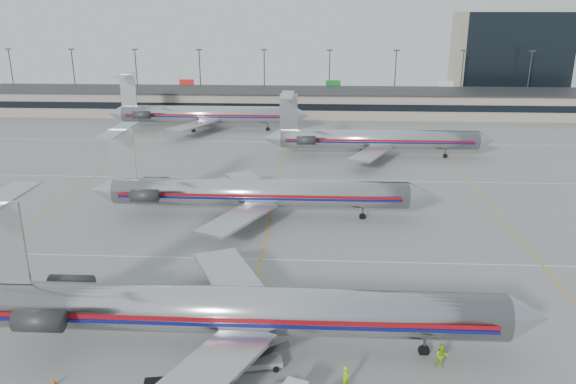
{
  "coord_description": "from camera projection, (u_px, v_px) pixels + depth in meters",
  "views": [
    {
      "loc": [
        5.92,
        -45.27,
        25.87
      ],
      "look_at": [
        2.46,
        19.88,
        4.5
      ],
      "focal_mm": 35.0,
      "sensor_mm": 36.0,
      "label": 1
    }
  ],
  "objects": [
    {
      "name": "jet_second_row",
      "position": [
        253.0,
        192.0,
        72.15
      ],
      "size": [
        44.35,
        26.11,
        11.61
      ],
      "color": "silver",
      "rests_on": "ground"
    },
    {
      "name": "ramp_worker_near",
      "position": [
        346.0,
        378.0,
        39.78
      ],
      "size": [
        0.77,
        0.81,
        1.86
      ],
      "primitive_type": "imported",
      "rotation": [
        0.0,
        0.0,
        0.93
      ],
      "color": "#B8E515",
      "rests_on": "ground"
    },
    {
      "name": "jet_back_row",
      "position": [
        204.0,
        114.0,
        124.39
      ],
      "size": [
        45.27,
        27.85,
        12.38
      ],
      "color": "silver",
      "rests_on": "ground"
    },
    {
      "name": "ground",
      "position": [
        250.0,
        306.0,
        51.31
      ],
      "size": [
        260.0,
        260.0,
        0.0
      ],
      "primitive_type": "plane",
      "color": "gray",
      "rests_on": "ground"
    },
    {
      "name": "belt_loader",
      "position": [
        262.0,
        362.0,
        42.28
      ],
      "size": [
        3.88,
        1.82,
        1.99
      ],
      "rotation": [
        0.0,
        0.0,
        0.22
      ],
      "color": "gray",
      "rests_on": "ground"
    },
    {
      "name": "cone_left",
      "position": [
        53.0,
        382.0,
        40.35
      ],
      "size": [
        0.59,
        0.59,
        0.62
      ],
      "primitive_type": "cone",
      "rotation": [
        0.0,
        0.0,
        -0.38
      ],
      "color": "#EB5507",
      "rests_on": "ground"
    },
    {
      "name": "jet_foreground",
      "position": [
        232.0,
        309.0,
        43.73
      ],
      "size": [
        46.92,
        27.63,
        12.28
      ],
      "color": "silver",
      "rests_on": "ground"
    },
    {
      "name": "ramp_worker_far",
      "position": [
        442.0,
        356.0,
        42.18
      ],
      "size": [
        0.98,
        0.77,
        1.97
      ],
      "primitive_type": "imported",
      "rotation": [
        0.0,
        0.0,
        -0.02
      ],
      "color": "#99C012",
      "rests_on": "ground"
    },
    {
      "name": "light_mast_row",
      "position": [
        297.0,
        74.0,
        154.92
      ],
      "size": [
        163.6,
        0.4,
        15.28
      ],
      "color": "#38383D",
      "rests_on": "ground"
    },
    {
      "name": "terminal",
      "position": [
        295.0,
        102.0,
        143.3
      ],
      "size": [
        162.0,
        17.0,
        6.25
      ],
      "color": "gray",
      "rests_on": "ground"
    },
    {
      "name": "jet_third_row",
      "position": [
        374.0,
        139.0,
        101.83
      ],
      "size": [
        41.99,
        25.83,
        11.48
      ],
      "color": "silver",
      "rests_on": "ground"
    },
    {
      "name": "distant_building",
      "position": [
        508.0,
        56.0,
        165.77
      ],
      "size": [
        30.0,
        20.0,
        25.0
      ],
      "primitive_type": "cube",
      "color": "tan",
      "rests_on": "ground"
    },
    {
      "name": "apron_markings",
      "position": [
        261.0,
        259.0,
        60.8
      ],
      "size": [
        160.0,
        0.15,
        0.02
      ],
      "primitive_type": "cube",
      "color": "silver",
      "rests_on": "ground"
    }
  ]
}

